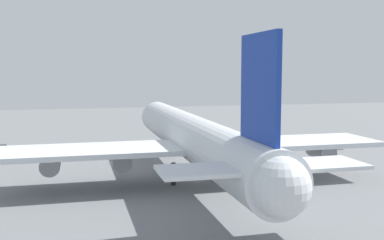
% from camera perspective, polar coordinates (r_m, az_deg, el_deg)
% --- Properties ---
extents(ground_plane, '(271.29, 271.29, 0.00)m').
position_cam_1_polar(ground_plane, '(70.96, 0.00, -7.25)').
color(ground_plane, slate).
extents(cargo_airplane, '(67.82, 55.46, 20.02)m').
position_cam_1_polar(cargo_airplane, '(69.50, 0.05, -2.20)').
color(cargo_airplane, silver).
rests_on(cargo_airplane, ground_plane).
extents(pushback_tractor, '(5.19, 4.34, 2.10)m').
position_cam_1_polar(pushback_tractor, '(104.01, -0.58, -2.31)').
color(pushback_tractor, '#333338').
rests_on(pushback_tractor, ground_plane).
extents(catering_truck, '(4.27, 2.95, 2.21)m').
position_cam_1_polar(catering_truck, '(94.92, -22.40, -3.60)').
color(catering_truck, '#333338').
rests_on(catering_truck, ground_plane).
extents(cargo_container_fore, '(2.42, 2.84, 1.91)m').
position_cam_1_polar(cargo_container_fore, '(101.54, 17.43, -2.89)').
color(cargo_container_fore, '#B7BCC6').
rests_on(cargo_container_fore, ground_plane).
extents(safety_cone_nose, '(0.48, 0.48, 0.69)m').
position_cam_1_polar(safety_cone_nose, '(100.40, -3.64, -3.07)').
color(safety_cone_nose, orange).
rests_on(safety_cone_nose, ground_plane).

